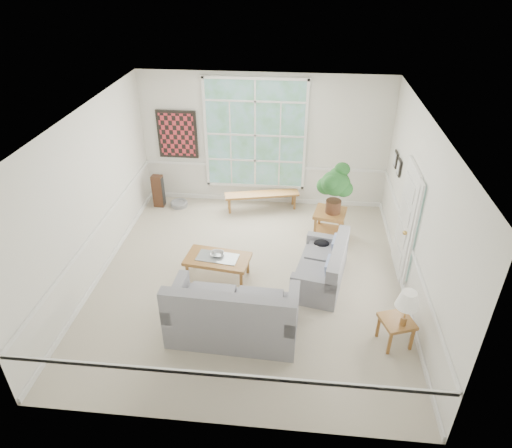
{
  "coord_description": "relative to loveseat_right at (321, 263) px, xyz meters",
  "views": [
    {
      "loc": [
        0.79,
        -6.56,
        5.19
      ],
      "look_at": [
        0.1,
        0.2,
        1.05
      ],
      "focal_mm": 32.0,
      "sensor_mm": 36.0,
      "label": 1
    }
  ],
  "objects": [
    {
      "name": "coffee_table",
      "position": [
        -1.84,
        -0.04,
        -0.19
      ],
      "size": [
        1.22,
        0.77,
        0.43
      ],
      "primitive_type": "cube",
      "rotation": [
        0.0,
        0.0,
        -0.13
      ],
      "color": "brown",
      "rests_on": "floor"
    },
    {
      "name": "wall_front",
      "position": [
        -1.27,
        -3.04,
        1.1
      ],
      "size": [
        5.5,
        0.02,
        3.0
      ],
      "primitive_type": "cube",
      "color": "silver",
      "rests_on": "ground"
    },
    {
      "name": "loveseat_right",
      "position": [
        0.0,
        0.0,
        0.0
      ],
      "size": [
        1.06,
        1.62,
        0.81
      ],
      "primitive_type": "cube",
      "rotation": [
        0.0,
        0.0,
        -0.2
      ],
      "color": "gray",
      "rests_on": "floor"
    },
    {
      "name": "table_lamp",
      "position": [
        1.16,
        -1.47,
        0.36
      ],
      "size": [
        0.42,
        0.42,
        0.6
      ],
      "primitive_type": null,
      "rotation": [
        0.0,
        0.0,
        0.26
      ],
      "color": "silver",
      "rests_on": "side_table"
    },
    {
      "name": "window_bench",
      "position": [
        -1.28,
        2.57,
        -0.21
      ],
      "size": [
        1.71,
        0.7,
        0.39
      ],
      "primitive_type": "cube",
      "rotation": [
        0.0,
        0.0,
        0.23
      ],
      "color": "brown",
      "rests_on": "floor"
    },
    {
      "name": "wall_back",
      "position": [
        -1.27,
        2.96,
        1.1
      ],
      "size": [
        5.5,
        0.02,
        3.0
      ],
      "primitive_type": "cube",
      "color": "silver",
      "rests_on": "ground"
    },
    {
      "name": "side_table",
      "position": [
        1.1,
        -1.39,
        -0.17
      ],
      "size": [
        0.58,
        0.58,
        0.46
      ],
      "primitive_type": "cube",
      "rotation": [
        0.0,
        0.0,
        0.34
      ],
      "color": "brown",
      "rests_on": "floor"
    },
    {
      "name": "pet_bed",
      "position": [
        -3.22,
        2.51,
        -0.34
      ],
      "size": [
        0.46,
        0.46,
        0.12
      ],
      "primitive_type": "cylinder",
      "rotation": [
        0.0,
        0.0,
        -0.14
      ],
      "color": "slate",
      "rests_on": "floor"
    },
    {
      "name": "wall_right",
      "position": [
        1.48,
        -0.04,
        1.1
      ],
      "size": [
        0.02,
        6.0,
        3.0
      ],
      "primitive_type": "cube",
      "color": "silver",
      "rests_on": "ground"
    },
    {
      "name": "houseplant",
      "position": [
        0.25,
        1.49,
        0.74
      ],
      "size": [
        0.79,
        0.79,
        1.06
      ],
      "primitive_type": null,
      "rotation": [
        0.0,
        0.0,
        -0.35
      ],
      "color": "#215823",
      "rests_on": "end_table"
    },
    {
      "name": "wall_frame_far",
      "position": [
        1.44,
        2.11,
        1.15
      ],
      "size": [
        0.04,
        0.26,
        0.32
      ],
      "primitive_type": "cube",
      "color": "black",
      "rests_on": "wall_right"
    },
    {
      "name": "floor",
      "position": [
        -1.27,
        -0.04,
        -0.41
      ],
      "size": [
        5.5,
        6.0,
        0.01
      ],
      "primitive_type": "cube",
      "color": "#B2A793",
      "rests_on": "ground"
    },
    {
      "name": "pewter_bowl",
      "position": [
        -1.86,
        0.02,
        0.06
      ],
      "size": [
        0.29,
        0.29,
        0.07
      ],
      "primitive_type": "imported",
      "rotation": [
        0.0,
        0.0,
        0.01
      ],
      "color": "#9A9BA0",
      "rests_on": "coffee_table"
    },
    {
      "name": "entry_door",
      "position": [
        1.44,
        0.56,
        0.65
      ],
      "size": [
        0.08,
        0.9,
        2.1
      ],
      "primitive_type": "cube",
      "color": "white",
      "rests_on": "floor"
    },
    {
      "name": "wall_left",
      "position": [
        -4.02,
        -0.04,
        1.1
      ],
      "size": [
        0.02,
        6.0,
        3.0
      ],
      "primitive_type": "cube",
      "color": "silver",
      "rests_on": "ground"
    },
    {
      "name": "end_table",
      "position": [
        0.21,
        1.5,
        -0.1
      ],
      "size": [
        0.72,
        0.72,
        0.61
      ],
      "primitive_type": "cube",
      "rotation": [
        0.0,
        0.0,
        -0.2
      ],
      "color": "brown",
      "rests_on": "floor"
    },
    {
      "name": "window_back",
      "position": [
        -1.47,
        2.92,
        1.25
      ],
      "size": [
        2.3,
        0.08,
        2.4
      ],
      "primitive_type": "cube",
      "color": "white",
      "rests_on": "wall_back"
    },
    {
      "name": "loveseat_front",
      "position": [
        -1.36,
        -1.4,
        0.12
      ],
      "size": [
        2.0,
        1.1,
        1.06
      ],
      "primitive_type": "cube",
      "rotation": [
        0.0,
        0.0,
        -0.04
      ],
      "color": "gray",
      "rests_on": "floor"
    },
    {
      "name": "wall_art",
      "position": [
        -3.22,
        2.91,
        1.2
      ],
      "size": [
        0.9,
        0.06,
        1.1
      ],
      "primitive_type": "cube",
      "color": "maroon",
      "rests_on": "wall_back"
    },
    {
      "name": "cat",
      "position": [
        0.02,
        0.53,
        0.08
      ],
      "size": [
        0.35,
        0.3,
        0.14
      ],
      "primitive_type": "ellipsoid",
      "rotation": [
        0.0,
        0.0,
        -0.39
      ],
      "color": "black",
      "rests_on": "loveseat_right"
    },
    {
      "name": "door_sidelight",
      "position": [
        1.44,
        -0.07,
        0.75
      ],
      "size": [
        0.08,
        0.26,
        1.9
      ],
      "primitive_type": "cube",
      "color": "white",
      "rests_on": "wall_right"
    },
    {
      "name": "wall_frame_near",
      "position": [
        1.44,
        1.71,
        1.15
      ],
      "size": [
        0.04,
        0.26,
        0.32
      ],
      "primitive_type": "cube",
      "color": "black",
      "rests_on": "wall_right"
    },
    {
      "name": "floor_speaker",
      "position": [
        -3.67,
        2.48,
        -0.02
      ],
      "size": [
        0.25,
        0.2,
        0.77
      ],
      "primitive_type": "cube",
      "rotation": [
        0.0,
        0.0,
        -0.07
      ],
      "color": "#422516",
      "rests_on": "floor"
    },
    {
      "name": "ceiling",
      "position": [
        -1.27,
        -0.04,
        2.6
      ],
      "size": [
        5.5,
        6.0,
        0.02
      ],
      "primitive_type": "cube",
      "color": "white",
      "rests_on": "ground"
    }
  ]
}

